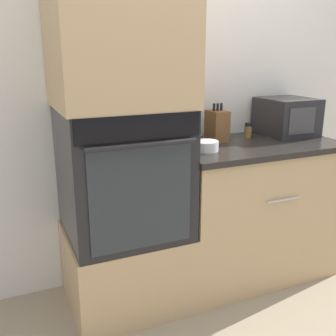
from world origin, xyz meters
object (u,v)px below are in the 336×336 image
object	(u,v)px
microwave	(286,117)
condiment_jar_near	(193,141)
bowl	(206,146)
wall_oven	(123,172)
condiment_jar_mid	(248,130)
knife_block	(217,126)

from	to	relation	value
microwave	condiment_jar_near	bearing A→B (deg)	-175.54
microwave	bowl	size ratio (longest dim) A/B	2.39
bowl	condiment_jar_near	world-z (taller)	condiment_jar_near
wall_oven	condiment_jar_mid	world-z (taller)	wall_oven
microwave	condiment_jar_near	world-z (taller)	microwave
bowl	condiment_jar_mid	size ratio (longest dim) A/B	1.46
knife_block	condiment_jar_mid	xyz separation A→B (m)	(0.24, 0.00, -0.05)
condiment_jar_near	knife_block	bearing A→B (deg)	21.33
wall_oven	knife_block	xyz separation A→B (m)	(0.67, 0.14, 0.18)
knife_block	condiment_jar_mid	bearing A→B (deg)	0.87
bowl	wall_oven	bearing A→B (deg)	171.96
bowl	microwave	bearing A→B (deg)	13.95
microwave	condiment_jar_mid	bearing A→B (deg)	174.21
bowl	condiment_jar_mid	distance (m)	0.48
wall_oven	microwave	size ratio (longest dim) A/B	2.05
bowl	condiment_jar_near	xyz separation A→B (m)	(-0.02, 0.12, 0.01)
wall_oven	condiment_jar_near	size ratio (longest dim) A/B	9.70
bowl	condiment_jar_mid	world-z (taller)	condiment_jar_mid
microwave	condiment_jar_near	size ratio (longest dim) A/B	4.73
wall_oven	condiment_jar_near	distance (m)	0.47
wall_oven	bowl	bearing A→B (deg)	-8.04
knife_block	condiment_jar_mid	distance (m)	0.25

